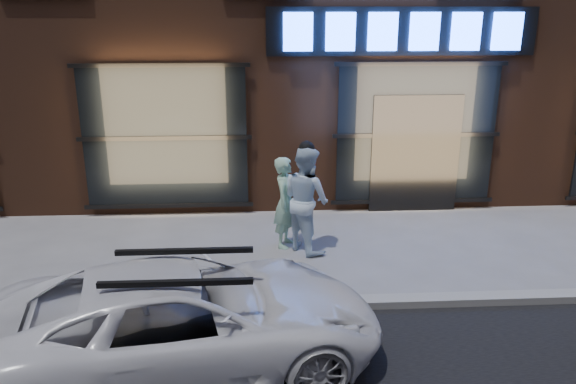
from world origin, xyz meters
name	(u,v)px	position (x,y,z in m)	size (l,w,h in m)	color
ground	(484,303)	(0.00, 0.00, 0.00)	(90.00, 90.00, 0.00)	slate
curb	(484,299)	(0.00, 0.00, 0.06)	(60.00, 0.25, 0.12)	gray
man_bowtie	(286,202)	(-2.72, 2.23, 0.81)	(0.59, 0.39, 1.61)	#A1D4AB
man_cap	(306,199)	(-2.39, 2.04, 0.93)	(0.90, 0.70, 1.85)	white
white_suv	(184,321)	(-4.08, -1.30, 0.63)	(2.10, 4.55, 1.27)	white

